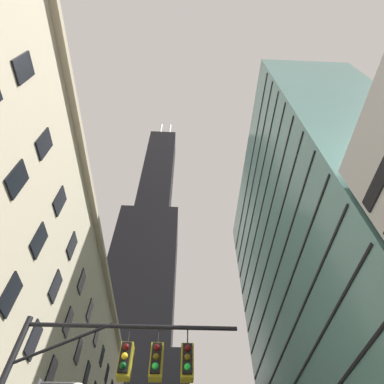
# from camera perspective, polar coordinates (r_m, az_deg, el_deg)

# --- Properties ---
(dark_skyscraper) EXTENTS (29.32, 29.32, 178.62)m
(dark_skyscraper) POSITION_cam_1_polar(r_m,az_deg,el_deg) (99.32, -9.76, -21.25)
(dark_skyscraper) COLOR black
(dark_skyscraper) RESTS_ON ground
(glass_office_midrise) EXTENTS (15.07, 40.67, 58.07)m
(glass_office_midrise) POSITION_cam_1_polar(r_m,az_deg,el_deg) (48.30, 23.09, -13.74)
(glass_office_midrise) COLOR slate
(glass_office_midrise) RESTS_ON ground
(traffic_signal_mast) EXTENTS (7.18, 0.63, 7.48)m
(traffic_signal_mast) POSITION_cam_1_polar(r_m,az_deg,el_deg) (11.10, -14.80, -30.33)
(traffic_signal_mast) COLOR black
(traffic_signal_mast) RESTS_ON sidewalk_left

